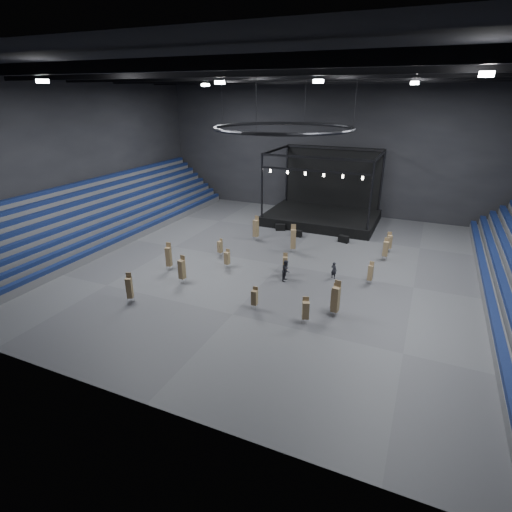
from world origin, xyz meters
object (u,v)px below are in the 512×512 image
at_px(flight_case_right, 344,239).
at_px(chair_stack_1, 389,241).
at_px(chair_stack_2, 386,248).
at_px(chair_stack_5, 293,238).
at_px(chair_stack_6, 256,228).
at_px(chair_stack_3, 336,299).
at_px(chair_stack_9, 220,247).
at_px(crew_member, 286,270).
at_px(chair_stack_14, 285,264).
at_px(flight_case_left, 280,227).
at_px(chair_stack_4, 370,272).
at_px(man_center, 334,270).
at_px(flight_case_mid, 297,233).
at_px(chair_stack_11, 306,310).
at_px(chair_stack_13, 169,256).
at_px(chair_stack_0, 335,298).
at_px(stage, 323,210).
at_px(chair_stack_7, 227,258).
at_px(chair_stack_12, 182,269).
at_px(chair_stack_8, 255,297).
at_px(chair_stack_10, 129,287).

xyz_separation_m(flight_case_right, chair_stack_1, (5.03, -0.99, 0.76)).
bearing_deg(chair_stack_2, chair_stack_5, -167.17).
bearing_deg(chair_stack_6, chair_stack_3, -34.49).
height_order(chair_stack_9, crew_member, crew_member).
bearing_deg(chair_stack_14, flight_case_left, 95.75).
bearing_deg(chair_stack_4, chair_stack_6, 160.69).
xyz_separation_m(chair_stack_3, man_center, (-1.67, 6.61, -0.68)).
bearing_deg(flight_case_mid, flight_case_left, 151.98).
distance_m(chair_stack_1, man_center, 9.75).
relative_size(chair_stack_11, chair_stack_13, 0.76).
relative_size(flight_case_right, chair_stack_0, 0.47).
bearing_deg(stage, chair_stack_7, -103.46).
distance_m(chair_stack_0, chair_stack_12, 13.75).
distance_m(chair_stack_8, chair_stack_13, 11.16).
bearing_deg(chair_stack_2, chair_stack_7, -147.22).
bearing_deg(crew_member, chair_stack_12, 113.10).
bearing_deg(chair_stack_2, chair_stack_6, -178.44).
distance_m(chair_stack_3, chair_stack_8, 6.24).
bearing_deg(chair_stack_1, crew_member, -147.89).
relative_size(chair_stack_0, chair_stack_6, 0.86).
bearing_deg(crew_member, chair_stack_5, 10.53).
height_order(flight_case_mid, chair_stack_13, chair_stack_13).
bearing_deg(chair_stack_9, flight_case_mid, 80.80).
distance_m(chair_stack_5, man_center, 7.32).
bearing_deg(flight_case_mid, chair_stack_5, -76.85).
bearing_deg(chair_stack_12, chair_stack_11, -2.50).
xyz_separation_m(chair_stack_10, chair_stack_14, (9.77, 9.93, -0.16)).
relative_size(stage, chair_stack_2, 6.02).
bearing_deg(chair_stack_3, chair_stack_0, 117.76).
relative_size(chair_stack_6, chair_stack_7, 1.53).
bearing_deg(chair_stack_0, chair_stack_3, -65.05).
xyz_separation_m(flight_case_right, chair_stack_4, (4.42, -9.73, 0.70)).
bearing_deg(chair_stack_9, chair_stack_6, 98.06).
height_order(chair_stack_1, chair_stack_4, chair_stack_1).
relative_size(chair_stack_6, man_center, 1.80).
distance_m(flight_case_left, chair_stack_4, 16.63).
bearing_deg(flight_case_right, chair_stack_2, -34.95).
height_order(stage, chair_stack_10, stage).
xyz_separation_m(chair_stack_1, chair_stack_11, (-3.93, -17.44, -0.03)).
height_order(chair_stack_3, crew_member, chair_stack_3).
xyz_separation_m(stage, chair_stack_5, (0.03, -12.46, 0.10)).
bearing_deg(chair_stack_6, stage, 76.52).
distance_m(chair_stack_7, chair_stack_9, 3.24).
distance_m(chair_stack_0, chair_stack_6, 17.71).
bearing_deg(chair_stack_8, chair_stack_7, 131.88).
bearing_deg(chair_stack_5, chair_stack_10, -139.94).
bearing_deg(chair_stack_4, flight_case_left, 144.50).
relative_size(stage, chair_stack_11, 6.71).
bearing_deg(chair_stack_6, chair_stack_10, -88.49).
height_order(chair_stack_3, chair_stack_10, chair_stack_3).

